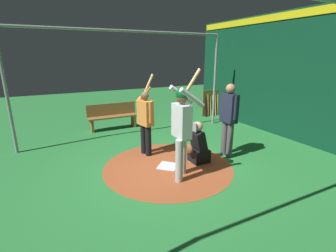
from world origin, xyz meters
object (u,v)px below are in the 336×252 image
at_px(home_plate, 168,166).
at_px(bat_rack, 215,103).
at_px(batter, 182,124).
at_px(catcher, 198,146).
at_px(visitor, 146,119).
at_px(umpire, 229,116).
at_px(bench, 113,116).

distance_m(home_plate, bat_rack, 5.25).
height_order(home_plate, batter, batter).
distance_m(catcher, visitor, 1.42).
xyz_separation_m(home_plate, umpire, (-1.58, 0.08, 0.99)).
distance_m(umpire, bench, 4.07).
relative_size(batter, bat_rack, 1.84).
distance_m(bat_rack, bench, 4.23).
bearing_deg(home_plate, visitor, -80.00).
xyz_separation_m(catcher, bench, (1.06, -3.55, 0.06)).
bearing_deg(visitor, catcher, 119.94).
height_order(batter, umpire, batter).
relative_size(home_plate, umpire, 0.24).
bearing_deg(umpire, visitor, -29.36).
distance_m(umpire, visitor, 2.00).
bearing_deg(visitor, bat_rack, -160.16).
bearing_deg(visitor, bench, -98.72).
bearing_deg(catcher, bat_rack, -131.83).
xyz_separation_m(home_plate, catcher, (-0.73, 0.08, 0.37)).
distance_m(home_plate, batter, 1.24).
bearing_deg(visitor, umpire, 138.11).
bearing_deg(batter, bat_rack, -133.98).
bearing_deg(catcher, visitor, -47.54).
relative_size(catcher, umpire, 0.55).
xyz_separation_m(umpire, bat_rack, (-2.33, -3.55, -0.51)).
distance_m(visitor, bat_rack, 4.83).
bearing_deg(catcher, bench, -73.37).
distance_m(umpire, bat_rack, 4.28).
xyz_separation_m(catcher, umpire, (-0.85, 0.01, 0.62)).
height_order(batter, bench, batter).
relative_size(umpire, bat_rack, 1.51).
bearing_deg(home_plate, catcher, 174.04).
height_order(batter, visitor, batter).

